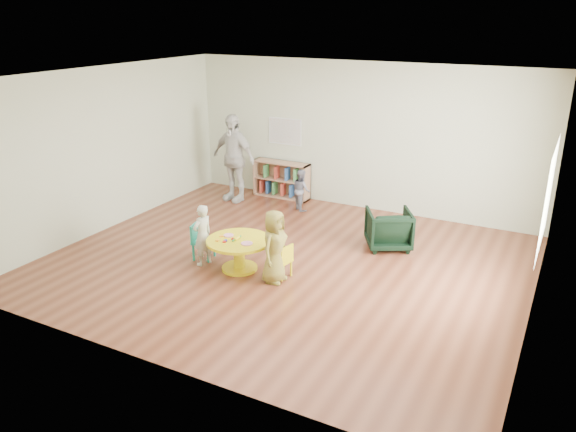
% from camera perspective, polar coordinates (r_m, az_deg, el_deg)
% --- Properties ---
extents(room, '(7.10, 7.00, 2.80)m').
position_cam_1_polar(room, '(8.06, -0.17, 7.54)').
color(room, brown).
rests_on(room, ground).
extents(activity_table, '(0.96, 0.96, 0.52)m').
position_cam_1_polar(activity_table, '(8.36, -5.00, -3.34)').
color(activity_table, yellow).
rests_on(activity_table, ground).
extents(kid_chair_left, '(0.37, 0.37, 0.57)m').
position_cam_1_polar(kid_chair_left, '(8.81, -8.84, -2.40)').
color(kid_chair_left, '#1C9A7F').
rests_on(kid_chair_left, ground).
extents(kid_chair_right, '(0.32, 0.32, 0.51)m').
position_cam_1_polar(kid_chair_right, '(8.11, -0.55, -4.49)').
color(kid_chair_right, yellow).
rests_on(kid_chair_right, ground).
extents(bookshelf, '(1.20, 0.30, 0.75)m').
position_cam_1_polar(bookshelf, '(11.63, -0.65, 3.73)').
color(bookshelf, tan).
rests_on(bookshelf, ground).
extents(alphabet_poster, '(0.74, 0.01, 0.54)m').
position_cam_1_polar(alphabet_poster, '(11.49, -0.31, 8.59)').
color(alphabet_poster, white).
rests_on(alphabet_poster, ground).
extents(armchair, '(0.94, 0.95, 0.64)m').
position_cam_1_polar(armchair, '(9.25, 10.19, -1.30)').
color(armchair, black).
rests_on(armchair, ground).
extents(child_left, '(0.29, 0.39, 0.95)m').
position_cam_1_polar(child_left, '(8.54, -8.68, -1.93)').
color(child_left, silver).
rests_on(child_left, ground).
extents(child_right, '(0.35, 0.53, 1.07)m').
position_cam_1_polar(child_right, '(7.89, -1.39, -3.12)').
color(child_right, yellow).
rests_on(child_right, ground).
extents(toddler, '(0.50, 0.49, 0.81)m').
position_cam_1_polar(toddler, '(10.83, 1.37, 2.68)').
color(toddler, '#191E40').
rests_on(toddler, ground).
extents(adult_caretaker, '(1.09, 0.58, 1.76)m').
position_cam_1_polar(adult_caretaker, '(11.34, -5.58, 5.91)').
color(adult_caretaker, silver).
rests_on(adult_caretaker, ground).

